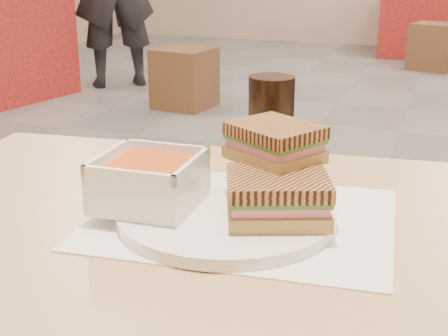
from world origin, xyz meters
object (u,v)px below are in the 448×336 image
(bg_chair_0l, at_px, (16,63))
(bg_table_2, at_px, (429,16))
(panini_lower, at_px, (278,197))
(cola_glass, at_px, (271,125))
(main_table, at_px, (318,331))
(bg_chair_0r, at_px, (185,78))
(soup_bowl, at_px, (149,183))
(bg_chair_2l, at_px, (433,47))
(plate, at_px, (227,214))

(bg_chair_0l, bearing_deg, bg_table_2, 44.36)
(panini_lower, distance_m, cola_glass, 0.22)
(main_table, bearing_deg, bg_chair_0r, 115.70)
(soup_bowl, xyz_separation_m, cola_glass, (0.10, 0.22, 0.03))
(panini_lower, relative_size, bg_chair_2l, 0.32)
(bg_table_2, bearing_deg, bg_chair_0r, -115.97)
(panini_lower, relative_size, bg_chair_0l, 0.35)
(plate, bearing_deg, panini_lower, -5.04)
(plate, xyz_separation_m, bg_chair_2l, (0.07, 5.59, -0.55))
(bg_chair_0l, xyz_separation_m, bg_chair_2l, (3.12, 2.06, 0.01))
(bg_chair_0r, bearing_deg, bg_chair_2l, 53.79)
(bg_chair_0r, bearing_deg, soup_bowl, -67.36)
(bg_chair_0l, bearing_deg, bg_chair_2l, 33.43)
(main_table, xyz_separation_m, bg_chair_2l, (-0.06, 5.61, -0.42))
(main_table, height_order, plate, plate)
(cola_glass, relative_size, bg_chair_0r, 0.35)
(plate, height_order, bg_chair_0l, plate)
(soup_bowl, relative_size, cola_glass, 0.84)
(plate, bearing_deg, cola_glass, 90.27)
(panini_lower, distance_m, bg_chair_0r, 3.81)
(soup_bowl, height_order, bg_chair_2l, soup_bowl)
(main_table, height_order, bg_table_2, bg_table_2)
(bg_table_2, bearing_deg, bg_chair_2l, -83.86)
(panini_lower, height_order, bg_chair_0r, panini_lower)
(main_table, distance_m, bg_chair_0l, 4.79)
(bg_chair_0l, relative_size, bg_chair_2l, 0.90)
(main_table, relative_size, bg_chair_0l, 3.07)
(bg_chair_0l, bearing_deg, plate, -49.13)
(soup_bowl, distance_m, bg_chair_2l, 5.64)
(plate, distance_m, bg_chair_0l, 4.70)
(soup_bowl, xyz_separation_m, bg_chair_0r, (-1.43, 3.43, -0.59))
(bg_table_2, bearing_deg, plate, -89.73)
(bg_chair_2l, bearing_deg, cola_glass, -90.71)
(bg_chair_0r, bearing_deg, panini_lower, -64.99)
(main_table, distance_m, bg_chair_0r, 3.84)
(panini_lower, height_order, cola_glass, cola_glass)
(cola_glass, xyz_separation_m, bg_chair_0l, (-3.05, 3.33, -0.62))
(soup_bowl, distance_m, cola_glass, 0.24)
(panini_lower, relative_size, bg_chair_0r, 0.35)
(main_table, relative_size, cola_glass, 8.63)
(cola_glass, height_order, bg_chair_2l, cola_glass)
(cola_glass, relative_size, bg_table_2, 0.16)
(plate, height_order, cola_glass, cola_glass)
(bg_chair_0l, bearing_deg, panini_lower, -48.57)
(bg_chair_0l, xyz_separation_m, bg_chair_0r, (1.53, -0.12, 0.00))
(main_table, relative_size, bg_chair_2l, 2.76)
(plate, relative_size, bg_table_2, 0.30)
(main_table, distance_m, cola_glass, 0.32)
(bg_table_2, bearing_deg, cola_glass, -89.73)
(soup_bowl, height_order, bg_chair_0r, soup_bowl)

